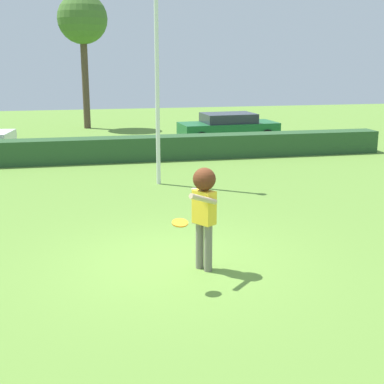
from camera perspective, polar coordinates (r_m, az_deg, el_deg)
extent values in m
plane|color=olive|center=(9.80, -1.49, -7.50)|extent=(60.00, 60.00, 0.00)
cylinder|color=slate|center=(9.30, 1.73, -5.95)|extent=(0.14, 0.14, 0.84)
cylinder|color=slate|center=(9.43, 0.82, -5.66)|extent=(0.14, 0.14, 0.84)
cube|color=yellow|center=(9.15, 1.30, -1.62)|extent=(0.40, 0.44, 0.58)
cylinder|color=tan|center=(8.73, 1.21, -0.75)|extent=(0.56, 0.42, 0.30)
cylinder|color=tan|center=(9.31, 0.23, -1.47)|extent=(0.09, 0.09, 0.62)
sphere|color=tan|center=(9.03, 1.31, 1.19)|extent=(0.22, 0.22, 0.22)
sphere|color=#512814|center=(9.03, 1.31, 1.38)|extent=(0.39, 0.39, 0.39)
cylinder|color=orange|center=(8.40, -1.28, -3.28)|extent=(0.26, 0.26, 0.08)
cylinder|color=silver|center=(15.38, -3.72, 11.67)|extent=(0.12, 0.12, 5.92)
cube|color=#2B502B|center=(19.37, -6.95, 4.55)|extent=(19.21, 0.90, 0.84)
cylinder|color=black|center=(22.73, -19.55, 4.94)|extent=(0.61, 0.19, 0.60)
cube|color=#1E6633|center=(23.56, 3.86, 6.69)|extent=(4.31, 2.00, 0.55)
cube|color=#2D333D|center=(23.50, 3.88, 7.84)|extent=(2.31, 1.72, 0.40)
cylinder|color=black|center=(24.91, 6.38, 6.40)|extent=(0.61, 0.14, 0.60)
cylinder|color=black|center=(23.36, 7.98, 5.84)|extent=(0.61, 0.14, 0.60)
cylinder|color=black|center=(23.94, -0.18, 6.18)|extent=(0.61, 0.14, 0.60)
cylinder|color=black|center=(22.33, 1.03, 5.60)|extent=(0.61, 0.14, 0.60)
cylinder|color=brown|center=(28.55, -11.22, 11.35)|extent=(0.34, 0.34, 4.71)
sphere|color=#466E2D|center=(28.59, -11.53, 17.55)|extent=(2.48, 2.48, 2.48)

